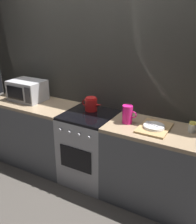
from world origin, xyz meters
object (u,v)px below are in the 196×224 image
dish_pile (154,127)px  spice_jar (192,127)px  microwave (27,90)px  pitcher (128,114)px  kettle (91,104)px  stove_unit (89,148)px

dish_pile → spice_jar: (0.35, 0.12, 0.03)m
microwave → pitcher: 1.48m
kettle → pitcher: 0.55m
dish_pile → spice_jar: 0.37m
stove_unit → spice_jar: spice_jar is taller
microwave → pitcher: size_ratio=2.30×
kettle → spice_jar: kettle is taller
kettle → spice_jar: (1.19, -0.01, -0.03)m
kettle → pitcher: size_ratio=1.42×
microwave → pitcher: microwave is taller
stove_unit → microwave: 1.15m
stove_unit → spice_jar: (1.15, 0.11, 0.50)m
stove_unit → pitcher: size_ratio=4.50×
kettle → dish_pile: kettle is taller
stove_unit → pitcher: (0.50, -0.01, 0.55)m
kettle → dish_pile: 0.85m
pitcher → stove_unit: bearing=178.7°
spice_jar → stove_unit: bearing=-174.6°
spice_jar → dish_pile: bearing=-160.5°
microwave → spice_jar: bearing=2.1°
microwave → spice_jar: 2.14m
microwave → stove_unit: bearing=-1.9°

